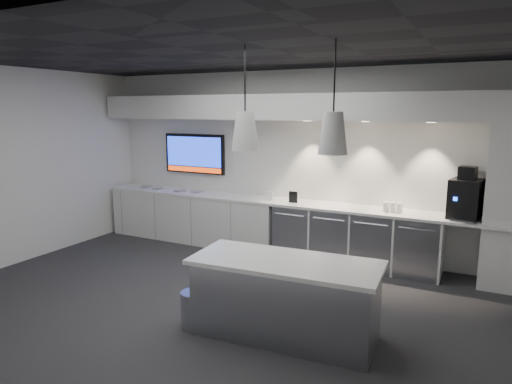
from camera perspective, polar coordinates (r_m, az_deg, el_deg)
The scene contains 27 objects.
floor at distance 5.88m, azimuth -5.53°, elevation -13.52°, with size 7.00×7.00×0.00m, color #2B2B2E.
ceiling at distance 5.41m, azimuth -6.11°, elevation 16.95°, with size 7.00×7.00×0.00m, color black.
wall_back at distance 7.65m, azimuth 4.38°, elevation 3.76°, with size 7.00×7.00×0.00m, color white.
wall_front at distance 3.65m, azimuth -27.59°, elevation -4.70°, with size 7.00×7.00×0.00m, color white.
wall_left at distance 7.89m, azimuth -27.74°, elevation 2.81°, with size 7.00×7.00×0.00m, color white.
back_counter at distance 7.45m, azimuth 3.36°, elevation -1.23°, with size 6.80×0.65×0.04m, color white.
left_base_cabinets at distance 8.38m, azimuth -7.71°, elevation -3.14°, with size 3.30×0.63×0.86m, color white.
fridge_unit_a at distance 7.46m, azimuth 5.08°, elevation -4.83°, with size 0.60×0.61×0.85m, color #92949A.
fridge_unit_b at distance 7.26m, azimuth 9.72°, elevation -5.37°, with size 0.60×0.61×0.85m, color #92949A.
fridge_unit_c at distance 7.11m, azimuth 14.59°, elevation -5.90°, with size 0.60×0.61×0.85m, color #92949A.
fridge_unit_d at distance 7.01m, azimuth 19.65°, elevation -6.40°, with size 0.60×0.61×0.85m, color #92949A.
backsplash at distance 7.25m, azimuth 13.13°, elevation 3.56°, with size 4.60×0.03×1.30m, color white.
soffit at distance 7.32m, azimuth 3.56°, elevation 10.54°, with size 6.90×0.60×0.40m, color white.
column at distance 6.81m, azimuth 29.00°, elevation -0.03°, with size 0.55×0.55×2.60m, color white.
wall_tv at distance 8.50m, azimuth -7.69°, elevation 4.77°, with size 1.25×0.07×0.72m.
island at distance 4.92m, azimuth 3.64°, elevation -13.07°, with size 2.01×0.96×0.83m.
bin at distance 5.21m, azimuth -7.77°, elevation -14.35°, with size 0.29×0.29×0.41m, color #92949A.
coffee_machine at distance 6.82m, azimuth 24.73°, elevation -0.58°, with size 0.45×0.61×0.71m.
sign_black at distance 7.28m, azimuth 4.67°, elevation -0.63°, with size 0.14×0.02×0.18m, color black.
sign_white at distance 7.47m, azimuth 1.54°, elevation -0.48°, with size 0.18×0.02×0.14m, color white.
cup_cluster at distance 6.89m, azimuth 16.72°, elevation -1.82°, with size 0.27×0.17×0.15m, color white, non-canonical shape.
tray_a at distance 8.89m, azimuth -13.58°, elevation 0.61°, with size 0.16×0.16×0.03m, color gray.
tray_b at distance 8.70m, azimuth -12.17°, elevation 0.45°, with size 0.16×0.16×0.03m, color gray.
tray_c at distance 8.36m, azimuth -9.50°, elevation 0.15°, with size 0.16×0.16×0.03m, color gray.
tray_d at distance 8.22m, azimuth -7.43°, elevation 0.03°, with size 0.16×0.16×0.03m, color gray.
pendant_left at distance 4.72m, azimuth -1.37°, elevation 7.68°, with size 0.28×0.28×1.10m.
pendant_right at distance 4.36m, azimuth 9.60°, elevation 7.31°, with size 0.28×0.28×1.10m.
Camera 1 is at (2.92, -4.51, 2.37)m, focal length 32.00 mm.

